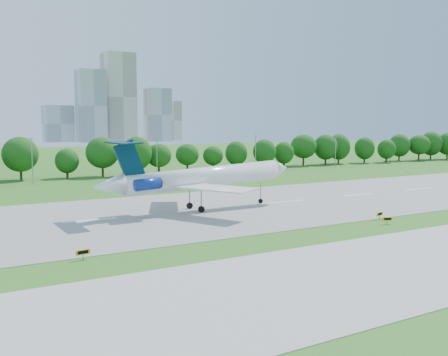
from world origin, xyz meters
The scene contains 10 objects.
ground centered at (0.00, 0.00, 0.00)m, with size 600.00×600.00×0.00m, color #275E18.
runway centered at (0.00, 25.00, 0.04)m, with size 400.00×45.00×0.08m, color gray.
taxiway centered at (0.00, -18.00, 0.04)m, with size 400.00×23.00×0.08m, color #ADADA8.
tree_line centered at (0.00, 92.00, 6.19)m, with size 288.40×8.40×10.40m.
light_poles centered at (-2.50, 82.00, 6.34)m, with size 175.90×0.25×12.19m.
skyline centered at (100.16, 390.61, 30.46)m, with size 127.00×52.00×80.00m.
airliner centered at (-0.58, 24.95, 6.19)m, with size 39.97×29.16×13.29m.
taxi_sign_left centered at (-26.95, 1.77, 0.89)m, with size 1.73×0.45×1.21m.
taxi_sign_centre centered at (20.26, -1.24, 0.85)m, with size 1.62×0.72×1.16m.
taxi_sign_right centered at (22.46, 2.34, 0.89)m, with size 1.71×0.62×1.21m.
Camera 1 is at (-40.92, -56.10, 15.88)m, focal length 40.00 mm.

